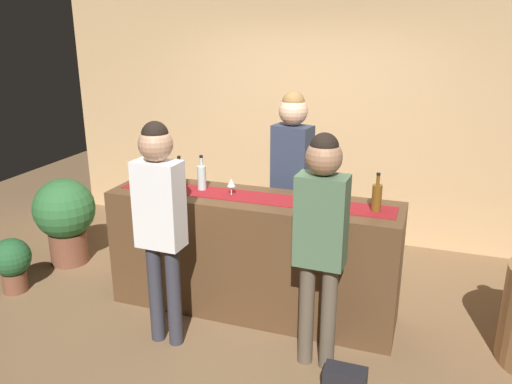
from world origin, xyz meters
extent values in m
plane|color=brown|center=(0.00, 0.00, 0.00)|extent=(10.00, 10.00, 0.00)
cube|color=tan|center=(0.00, 1.90, 1.45)|extent=(6.00, 0.12, 2.90)
cube|color=#543821|center=(0.00, 0.00, 0.51)|extent=(2.42, 0.60, 1.03)
cube|color=maroon|center=(0.00, 0.00, 1.03)|extent=(2.30, 0.28, 0.01)
cylinder|color=brown|center=(0.99, 0.00, 1.13)|extent=(0.07, 0.07, 0.21)
cylinder|color=brown|center=(0.99, 0.00, 1.28)|extent=(0.03, 0.03, 0.08)
cylinder|color=black|center=(0.99, 0.00, 1.32)|extent=(0.03, 0.03, 0.02)
cylinder|color=#B2C6C1|center=(-0.47, 0.04, 1.13)|extent=(0.07, 0.07, 0.21)
cylinder|color=#B2C6C1|center=(-0.47, 0.04, 1.28)|extent=(0.03, 0.03, 0.08)
cylinder|color=black|center=(-0.47, 0.04, 1.32)|extent=(0.03, 0.03, 0.02)
cylinder|color=#194723|center=(-0.63, -0.04, 1.13)|extent=(0.07, 0.07, 0.21)
cylinder|color=#194723|center=(-0.63, -0.04, 1.28)|extent=(0.03, 0.03, 0.08)
cylinder|color=black|center=(-0.63, -0.04, 1.32)|extent=(0.03, 0.03, 0.02)
cylinder|color=silver|center=(-0.87, -0.06, 1.03)|extent=(0.06, 0.06, 0.00)
cylinder|color=silver|center=(-0.87, -0.06, 1.07)|extent=(0.01, 0.01, 0.08)
cone|color=silver|center=(-0.87, -0.06, 1.14)|extent=(0.07, 0.07, 0.06)
cylinder|color=silver|center=(-0.18, -0.01, 1.03)|extent=(0.06, 0.06, 0.00)
cylinder|color=silver|center=(-0.18, -0.01, 1.07)|extent=(0.01, 0.01, 0.08)
cone|color=silver|center=(-0.18, -0.01, 1.14)|extent=(0.07, 0.07, 0.06)
cylinder|color=#26262B|center=(0.25, 0.56, 0.43)|extent=(0.11, 0.11, 0.85)
cylinder|color=#26262B|center=(0.09, 0.60, 0.43)|extent=(0.11, 0.11, 0.85)
cube|color=#2D384C|center=(0.17, 0.58, 1.19)|extent=(0.37, 0.26, 0.67)
sphere|color=#DBAD89|center=(0.17, 0.58, 1.65)|extent=(0.26, 0.26, 0.26)
sphere|color=olive|center=(0.17, 0.58, 1.72)|extent=(0.20, 0.20, 0.20)
cylinder|color=brown|center=(0.61, -0.56, 0.40)|extent=(0.11, 0.11, 0.80)
cylinder|color=brown|center=(0.77, -0.57, 0.40)|extent=(0.11, 0.11, 0.80)
cube|color=#4C6B4C|center=(0.69, -0.56, 1.12)|extent=(0.35, 0.21, 0.64)
sphere|color=#9E7051|center=(0.69, -0.56, 1.56)|extent=(0.24, 0.24, 0.24)
sphere|color=black|center=(0.69, -0.56, 1.63)|extent=(0.19, 0.19, 0.19)
cylinder|color=#33333D|center=(-0.55, -0.67, 0.41)|extent=(0.11, 0.11, 0.81)
cylinder|color=#33333D|center=(-0.39, -0.67, 0.41)|extent=(0.11, 0.11, 0.81)
cube|color=white|center=(-0.47, -0.67, 1.14)|extent=(0.35, 0.21, 0.64)
sphere|color=tan|center=(-0.47, -0.67, 1.58)|extent=(0.24, 0.24, 0.24)
sphere|color=black|center=(-0.47, -0.67, 1.65)|extent=(0.19, 0.19, 0.19)
cylinder|color=brown|center=(-2.11, 0.24, 0.17)|extent=(0.38, 0.38, 0.33)
sphere|color=#2D6633|center=(-2.11, 0.24, 0.59)|extent=(0.61, 0.61, 0.61)
cylinder|color=brown|center=(-2.19, -0.44, 0.10)|extent=(0.22, 0.22, 0.19)
sphere|color=#23562D|center=(-2.19, -0.44, 0.34)|extent=(0.35, 0.35, 0.35)
cube|color=black|center=(0.96, -0.85, 0.11)|extent=(0.28, 0.14, 0.22)
camera|label=1|loc=(1.35, -3.75, 2.39)|focal=36.36mm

